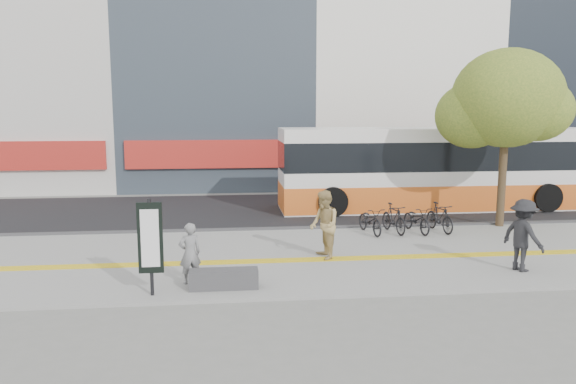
{
  "coord_description": "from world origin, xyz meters",
  "views": [
    {
      "loc": [
        -2.45,
        -13.58,
        4.22
      ],
      "look_at": [
        -0.74,
        2.0,
        1.84
      ],
      "focal_mm": 34.12,
      "sensor_mm": 36.0,
      "label": 1
    }
  ],
  "objects": [
    {
      "name": "bicycle_row",
      "position": [
        3.43,
        4.0,
        0.55
      ],
      "size": [
        3.24,
        1.78,
        0.99
      ],
      "color": "black",
      "rests_on": "sidewalk"
    },
    {
      "name": "bench",
      "position": [
        -2.6,
        -1.2,
        0.3
      ],
      "size": [
        1.6,
        0.45,
        0.45
      ],
      "primitive_type": "cube",
      "color": "#323234",
      "rests_on": "sidewalk"
    },
    {
      "name": "curb",
      "position": [
        0.0,
        5.0,
        0.07
      ],
      "size": [
        40.0,
        0.25,
        0.14
      ],
      "primitive_type": "cube",
      "color": "#323234",
      "rests_on": "ground"
    },
    {
      "name": "street",
      "position": [
        0.0,
        9.0,
        0.03
      ],
      "size": [
        40.0,
        8.0,
        0.06
      ],
      "primitive_type": "cube",
      "color": "black",
      "rests_on": "ground"
    },
    {
      "name": "street_tree",
      "position": [
        7.18,
        4.82,
        4.51
      ],
      "size": [
        4.4,
        3.8,
        6.31
      ],
      "color": "#3B2B1A",
      "rests_on": "sidewalk"
    },
    {
      "name": "ground",
      "position": [
        0.0,
        0.0,
        0.0
      ],
      "size": [
        120.0,
        120.0,
        0.0
      ],
      "primitive_type": "plane",
      "color": "slate",
      "rests_on": "ground"
    },
    {
      "name": "tactile_strip",
      "position": [
        0.0,
        1.0,
        0.09
      ],
      "size": [
        40.0,
        0.45,
        0.01
      ],
      "primitive_type": "cube",
      "color": "yellow",
      "rests_on": "sidewalk"
    },
    {
      "name": "bus",
      "position": [
        6.04,
        8.5,
        1.66
      ],
      "size": [
        12.74,
        3.02,
        3.39
      ],
      "color": "silver",
      "rests_on": "street"
    },
    {
      "name": "pedestrian_dark",
      "position": [
        5.06,
        -0.6,
        1.02
      ],
      "size": [
        1.09,
        1.38,
        1.87
      ],
      "primitive_type": "imported",
      "rotation": [
        0.0,
        0.0,
        1.94
      ],
      "color": "black",
      "rests_on": "sidewalk"
    },
    {
      "name": "signboard",
      "position": [
        -4.2,
        -1.51,
        1.37
      ],
      "size": [
        0.55,
        0.1,
        2.2
      ],
      "color": "black",
      "rests_on": "sidewalk"
    },
    {
      "name": "pedestrian_tan",
      "position": [
        0.17,
        1.1,
        1.04
      ],
      "size": [
        0.86,
        1.03,
        1.92
      ],
      "primitive_type": "imported",
      "rotation": [
        0.0,
        0.0,
        -1.42
      ],
      "color": "tan",
      "rests_on": "sidewalk"
    },
    {
      "name": "seated_woman",
      "position": [
        -3.4,
        -0.73,
        0.82
      ],
      "size": [
        0.63,
        0.52,
        1.48
      ],
      "primitive_type": "imported",
      "rotation": [
        0.0,
        0.0,
        3.49
      ],
      "color": "black",
      "rests_on": "sidewalk"
    },
    {
      "name": "sidewalk",
      "position": [
        0.0,
        1.5,
        0.04
      ],
      "size": [
        40.0,
        7.0,
        0.08
      ],
      "primitive_type": "cube",
      "color": "slate",
      "rests_on": "ground"
    }
  ]
}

